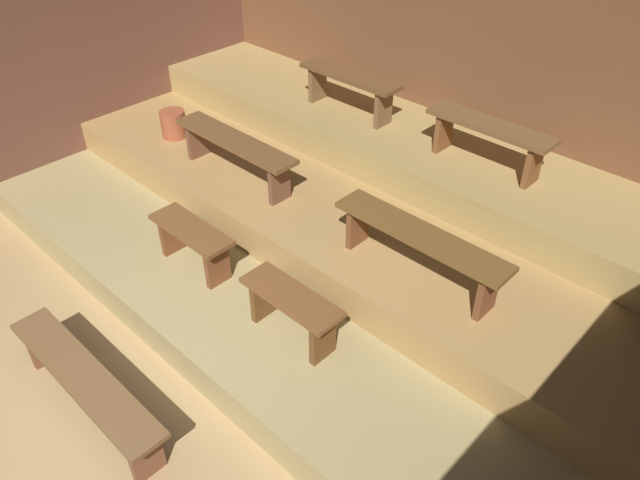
{
  "coord_description": "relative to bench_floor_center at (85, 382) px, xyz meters",
  "views": [
    {
      "loc": [
        2.89,
        -0.4,
        3.54
      ],
      "look_at": [
        0.25,
        2.37,
        0.66
      ],
      "focal_mm": 34.13,
      "sensor_mm": 36.0,
      "label": 1
    }
  ],
  "objects": [
    {
      "name": "pail_middle",
      "position": [
        -2.01,
        2.21,
        0.44
      ],
      "size": [
        0.26,
        0.26,
        0.28
      ],
      "primitive_type": "cylinder",
      "color": "#9E4C2D",
      "rests_on": "platform_middle"
    },
    {
      "name": "ground",
      "position": [
        0.11,
        1.78,
        -0.35
      ],
      "size": [
        6.99,
        5.27,
        0.08
      ],
      "primitive_type": "cube",
      "color": "tan"
    },
    {
      "name": "wall_left",
      "position": [
        -3.01,
        1.78,
        0.84
      ],
      "size": [
        0.06,
        5.27,
        2.31
      ],
      "primitive_type": "cube",
      "color": "brown",
      "rests_on": "ground"
    },
    {
      "name": "platform_lower",
      "position": [
        0.11,
        2.31,
        -0.16
      ],
      "size": [
        6.19,
        3.41,
        0.31
      ],
      "primitive_type": "cube",
      "color": "tan",
      "rests_on": "ground"
    },
    {
      "name": "bench_middle_left",
      "position": [
        -0.91,
        2.13,
        0.61
      ],
      "size": [
        1.39,
        0.27,
        0.39
      ],
      "color": "brown",
      "rests_on": "platform_middle"
    },
    {
      "name": "platform_middle",
      "position": [
        0.11,
        2.85,
        0.15
      ],
      "size": [
        6.19,
        2.34,
        0.31
      ],
      "primitive_type": "cube",
      "color": "#AC844A",
      "rests_on": "platform_lower"
    },
    {
      "name": "bench_upper_left",
      "position": [
        -0.66,
        3.39,
        0.91
      ],
      "size": [
        1.1,
        0.27,
        0.39
      ],
      "color": "brown",
      "rests_on": "platform_upper"
    },
    {
      "name": "bench_lower_left",
      "position": [
        -0.46,
        1.28,
        0.28
      ],
      "size": [
        0.8,
        0.27,
        0.39
      ],
      "color": "brown",
      "rests_on": "platform_lower"
    },
    {
      "name": "bench_middle_right",
      "position": [
        1.13,
        2.13,
        0.61
      ],
      "size": [
        1.39,
        0.27,
        0.39
      ],
      "color": "brown",
      "rests_on": "platform_middle"
    },
    {
      "name": "bench_upper_right",
      "position": [
        0.88,
        3.39,
        0.91
      ],
      "size": [
        1.1,
        0.27,
        0.39
      ],
      "color": "brown",
      "rests_on": "platform_upper"
    },
    {
      "name": "wall_back",
      "position": [
        0.11,
        4.05,
        0.84
      ],
      "size": [
        6.99,
        0.06,
        2.31
      ],
      "primitive_type": "cube",
      "color": "brown",
      "rests_on": "ground"
    },
    {
      "name": "bench_floor_center",
      "position": [
        0.0,
        0.0,
        0.0
      ],
      "size": [
        1.61,
        0.27,
        0.39
      ],
      "color": "brown",
      "rests_on": "ground"
    },
    {
      "name": "platform_upper",
      "position": [
        0.11,
        3.44,
        0.46
      ],
      "size": [
        6.19,
        1.15,
        0.31
      ],
      "primitive_type": "cube",
      "color": "tan",
      "rests_on": "platform_middle"
    },
    {
      "name": "bench_lower_right",
      "position": [
        0.69,
        1.28,
        0.28
      ],
      "size": [
        0.8,
        0.27,
        0.39
      ],
      "color": "brown",
      "rests_on": "platform_lower"
    }
  ]
}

